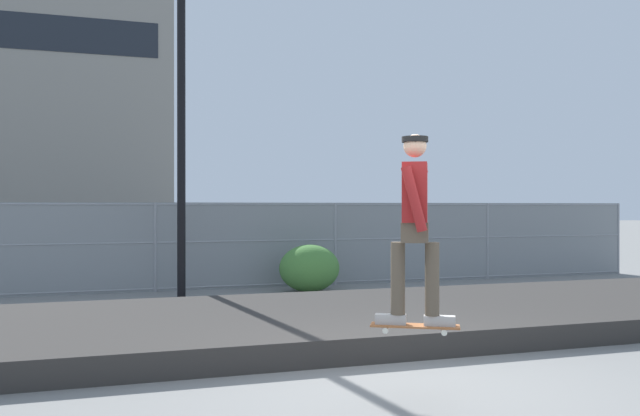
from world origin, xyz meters
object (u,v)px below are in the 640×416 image
(street_lamp, at_px, (181,74))
(skater, at_px, (415,217))
(skateboard, at_px, (415,326))
(parked_car_near, at_px, (125,243))
(shrub_left, at_px, (309,268))

(street_lamp, bearing_deg, skater, -78.98)
(skateboard, relative_size, parked_car_near, 0.18)
(street_lamp, bearing_deg, shrub_left, 2.34)
(skateboard, bearing_deg, street_lamp, 101.02)
(skater, distance_m, shrub_left, 7.56)
(skateboard, xyz_separation_m, skater, (0.00, -0.00, 1.00))
(parked_car_near, bearing_deg, street_lamp, -77.62)
(skateboard, distance_m, parked_car_near, 12.03)
(parked_car_near, height_order, shrub_left, parked_car_near)
(skateboard, bearing_deg, shrub_left, 80.80)
(skateboard, relative_size, street_lamp, 0.11)
(skateboard, bearing_deg, parked_car_near, 101.54)
(skateboard, xyz_separation_m, shrub_left, (1.19, 7.38, -0.19))
(skater, relative_size, parked_car_near, 0.38)
(skateboard, xyz_separation_m, street_lamp, (-1.42, 7.27, 3.65))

